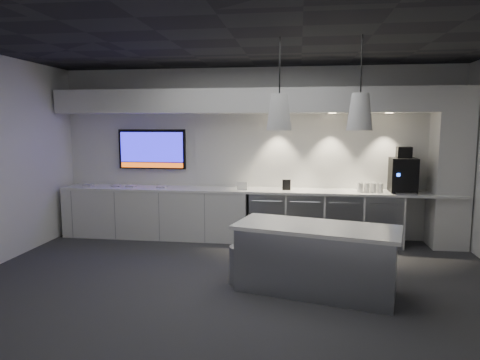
# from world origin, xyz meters

# --- Properties ---
(floor) EXTENTS (7.00, 7.00, 0.00)m
(floor) POSITION_xyz_m (0.00, 0.00, 0.00)
(floor) COLOR #2F3032
(floor) RESTS_ON ground
(ceiling) EXTENTS (7.00, 7.00, 0.00)m
(ceiling) POSITION_xyz_m (0.00, 0.00, 3.00)
(ceiling) COLOR black
(ceiling) RESTS_ON wall_back
(wall_back) EXTENTS (7.00, 0.00, 7.00)m
(wall_back) POSITION_xyz_m (0.00, 2.50, 1.50)
(wall_back) COLOR white
(wall_back) RESTS_ON floor
(wall_front) EXTENTS (7.00, 0.00, 7.00)m
(wall_front) POSITION_xyz_m (0.00, -2.50, 1.50)
(wall_front) COLOR white
(wall_front) RESTS_ON floor
(back_counter) EXTENTS (6.80, 0.65, 0.04)m
(back_counter) POSITION_xyz_m (0.00, 2.17, 0.88)
(back_counter) COLOR white
(back_counter) RESTS_ON left_base_cabinets
(left_base_cabinets) EXTENTS (3.30, 0.63, 0.86)m
(left_base_cabinets) POSITION_xyz_m (-1.75, 2.17, 0.43)
(left_base_cabinets) COLOR white
(left_base_cabinets) RESTS_ON floor
(fridge_unit_a) EXTENTS (0.60, 0.61, 0.85)m
(fridge_unit_a) POSITION_xyz_m (0.25, 2.17, 0.42)
(fridge_unit_a) COLOR #989BA0
(fridge_unit_a) RESTS_ON floor
(fridge_unit_b) EXTENTS (0.60, 0.61, 0.85)m
(fridge_unit_b) POSITION_xyz_m (0.88, 2.17, 0.42)
(fridge_unit_b) COLOR #989BA0
(fridge_unit_b) RESTS_ON floor
(fridge_unit_c) EXTENTS (0.60, 0.61, 0.85)m
(fridge_unit_c) POSITION_xyz_m (1.51, 2.17, 0.42)
(fridge_unit_c) COLOR #989BA0
(fridge_unit_c) RESTS_ON floor
(fridge_unit_d) EXTENTS (0.60, 0.61, 0.85)m
(fridge_unit_d) POSITION_xyz_m (2.14, 2.17, 0.42)
(fridge_unit_d) COLOR #989BA0
(fridge_unit_d) RESTS_ON floor
(backsplash) EXTENTS (4.60, 0.03, 1.30)m
(backsplash) POSITION_xyz_m (1.20, 2.48, 1.55)
(backsplash) COLOR white
(backsplash) RESTS_ON wall_back
(soffit) EXTENTS (6.90, 0.60, 0.40)m
(soffit) POSITION_xyz_m (0.00, 2.20, 2.40)
(soffit) COLOR white
(soffit) RESTS_ON wall_back
(column) EXTENTS (0.55, 0.55, 2.60)m
(column) POSITION_xyz_m (3.20, 2.20, 1.30)
(column) COLOR white
(column) RESTS_ON floor
(wall_tv) EXTENTS (1.25, 0.07, 0.72)m
(wall_tv) POSITION_xyz_m (-1.90, 2.45, 1.56)
(wall_tv) COLOR black
(wall_tv) RESTS_ON wall_back
(island) EXTENTS (2.06, 1.27, 0.81)m
(island) POSITION_xyz_m (0.98, -0.04, 0.41)
(island) COLOR #989BA0
(island) RESTS_ON floor
(bin) EXTENTS (0.40, 0.40, 0.48)m
(bin) POSITION_xyz_m (0.08, 0.12, 0.24)
(bin) COLOR #989BA0
(bin) RESTS_ON floor
(coffee_machine) EXTENTS (0.43, 0.60, 0.75)m
(coffee_machine) POSITION_xyz_m (2.47, 2.20, 1.21)
(coffee_machine) COLOR black
(coffee_machine) RESTS_ON back_counter
(sign_black) EXTENTS (0.14, 0.02, 0.18)m
(sign_black) POSITION_xyz_m (0.56, 2.15, 0.99)
(sign_black) COLOR black
(sign_black) RESTS_ON back_counter
(sign_white) EXTENTS (0.18, 0.05, 0.14)m
(sign_white) POSITION_xyz_m (-0.18, 2.06, 0.97)
(sign_white) COLOR white
(sign_white) RESTS_ON back_counter
(cup_cluster) EXTENTS (0.40, 0.19, 0.16)m
(cup_cluster) POSITION_xyz_m (1.94, 2.10, 0.98)
(cup_cluster) COLOR silver
(cup_cluster) RESTS_ON back_counter
(tray_a) EXTENTS (0.16, 0.16, 0.02)m
(tray_a) POSITION_xyz_m (-3.02, 2.15, 0.91)
(tray_a) COLOR #B8B8B8
(tray_a) RESTS_ON back_counter
(tray_b) EXTENTS (0.18, 0.18, 0.02)m
(tray_b) POSITION_xyz_m (-2.48, 2.16, 0.91)
(tray_b) COLOR #B8B8B8
(tray_b) RESTS_ON back_counter
(tray_c) EXTENTS (0.18, 0.18, 0.02)m
(tray_c) POSITION_xyz_m (-2.20, 2.16, 0.91)
(tray_c) COLOR #B8B8B8
(tray_c) RESTS_ON back_counter
(tray_d) EXTENTS (0.16, 0.16, 0.02)m
(tray_d) POSITION_xyz_m (-1.63, 2.13, 0.91)
(tray_d) COLOR #B8B8B8
(tray_d) RESTS_ON back_counter
(pendant_left) EXTENTS (0.29, 0.29, 1.12)m
(pendant_left) POSITION_xyz_m (0.53, -0.04, 2.15)
(pendant_left) COLOR white
(pendant_left) RESTS_ON ceiling
(pendant_right) EXTENTS (0.29, 0.29, 1.12)m
(pendant_right) POSITION_xyz_m (1.44, -0.04, 2.15)
(pendant_right) COLOR white
(pendant_right) RESTS_ON ceiling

